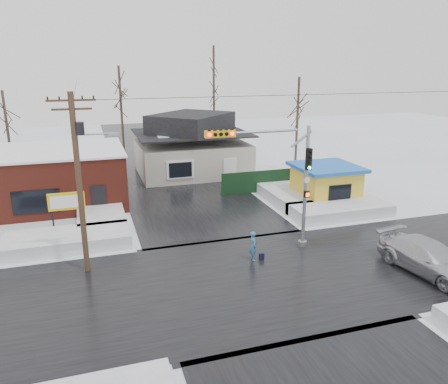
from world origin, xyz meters
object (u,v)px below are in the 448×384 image
object	(u,v)px
kiosk	(326,184)
pedestrian	(253,246)
utility_pole	(80,174)
marquee_sign	(67,203)
car	(429,258)
traffic_signal	(281,172)

from	to	relation	value
kiosk	pedestrian	size ratio (longest dim) A/B	2.83
utility_pole	marquee_sign	distance (m)	6.87
kiosk	car	bearing A→B (deg)	-94.91
marquee_sign	utility_pole	bearing A→B (deg)	-79.87
kiosk	car	xyz separation A→B (m)	(-1.03, -11.97, -0.66)
utility_pole	pedestrian	world-z (taller)	utility_pole
utility_pole	traffic_signal	bearing A→B (deg)	-2.95
traffic_signal	car	size ratio (longest dim) A/B	1.26
traffic_signal	marquee_sign	bearing A→B (deg)	150.28
marquee_sign	car	distance (m)	20.93
pedestrian	car	distance (m)	8.89
traffic_signal	utility_pole	bearing A→B (deg)	177.05
traffic_signal	kiosk	world-z (taller)	traffic_signal
pedestrian	car	xyz separation A→B (m)	(7.91, -4.06, -0.01)
kiosk	car	world-z (taller)	kiosk
kiosk	pedestrian	bearing A→B (deg)	-138.49
kiosk	marquee_sign	bearing A→B (deg)	-178.45
utility_pole	car	world-z (taller)	utility_pole
utility_pole	pedestrian	xyz separation A→B (m)	(8.49, -1.42, -4.30)
utility_pole	pedestrian	distance (m)	9.62
marquee_sign	car	bearing A→B (deg)	-33.29
utility_pole	car	distance (m)	17.82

